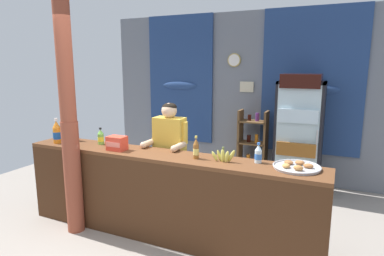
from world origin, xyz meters
name	(u,v)px	position (x,y,z in m)	size (l,w,h in m)	color
ground_plane	(197,214)	(0.00, 1.21, 0.00)	(7.86, 7.86, 0.00)	gray
back_wall_curtained	(240,94)	(0.02, 3.07, 1.47)	(4.92, 0.22, 2.87)	slate
stall_counter	(159,190)	(-0.12, 0.41, 0.60)	(3.55, 0.47, 0.99)	brown
timber_post	(69,126)	(-1.16, 0.20, 1.28)	(0.22, 0.20, 2.68)	brown
drink_fridge	(299,129)	(1.11, 2.57, 1.01)	(0.68, 0.62, 1.85)	black
bottle_shelf_rack	(252,145)	(0.35, 2.76, 0.64)	(0.48, 0.28, 1.23)	brown
plastic_lawn_chair	(171,151)	(-0.99, 2.34, 0.49)	(0.53, 0.53, 0.86)	#3884D6
shopkeeper	(169,148)	(-0.25, 0.91, 0.95)	(0.49, 0.42, 1.52)	#28282D
soda_bottle_orange_soda	(57,133)	(-1.60, 0.42, 1.13)	(0.10, 0.10, 0.32)	orange
soda_bottle_water	(258,154)	(0.93, 0.63, 1.08)	(0.07, 0.07, 0.21)	silver
soda_bottle_iced_tea	(196,149)	(0.29, 0.51, 1.10)	(0.06, 0.06, 0.25)	brown
soda_bottle_cola	(76,133)	(-1.48, 0.63, 1.10)	(0.07, 0.07, 0.25)	black
soda_bottle_lime_soda	(101,137)	(-1.06, 0.61, 1.08)	(0.08, 0.08, 0.21)	#75C64C
snack_box_crackers	(117,143)	(-0.69, 0.45, 1.07)	(0.21, 0.16, 0.16)	#E5422D
pastry_tray	(297,167)	(1.32, 0.59, 1.01)	(0.45, 0.45, 0.07)	#BCBCC1
banana_bunch	(223,156)	(0.60, 0.52, 1.05)	(0.27, 0.06, 0.16)	#CCC14C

